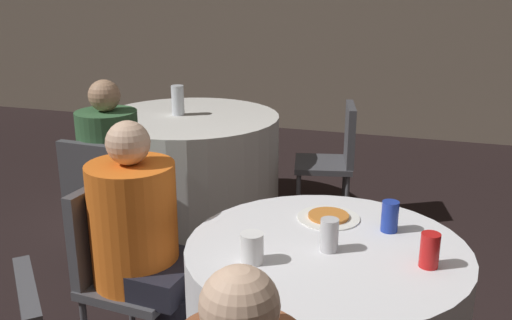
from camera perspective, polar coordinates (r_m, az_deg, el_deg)
The scene contains 13 objects.
wall_back at distance 6.41m, azimuth 15.18°, elevation 14.47°, with size 16.00×0.06×2.80m.
table_far at distance 4.22m, azimuth -6.59°, elevation -0.60°, with size 1.30×1.30×0.76m.
chair_near_west at distance 2.61m, azimuth -13.53°, elevation -9.71°, with size 0.44×0.43×0.86m.
chair_far_south at distance 3.33m, azimuth -15.06°, elevation -3.71°, with size 0.42×0.43×0.86m.
chair_far_east at distance 4.10m, azimuth 8.03°, elevation 0.79°, with size 0.48×0.47×0.86m.
person_green_jacket at distance 3.42m, azimuth -13.67°, elevation -1.62°, with size 0.35×0.51×1.17m.
person_orange_shirt at distance 2.50m, azimuth -10.81°, elevation -8.82°, with size 0.52×0.38×1.15m.
pizza_plate_near at distance 2.36m, azimuth 7.26°, elevation -5.66°, with size 0.26×0.26×0.02m.
soda_can_silver at distance 2.07m, azimuth 7.34°, elevation -7.45°, with size 0.07×0.07×0.12m.
soda_can_red at distance 2.04m, azimuth 16.98°, elevation -8.63°, with size 0.07×0.07×0.12m.
soda_can_blue at distance 2.27m, azimuth 13.24°, elevation -5.51°, with size 0.07×0.07×0.12m.
cup_near at distance 1.98m, azimuth -0.41°, elevation -8.78°, with size 0.08×0.08×0.11m.
bottle_far at distance 4.13m, azimuth -7.83°, elevation 5.93°, with size 0.09×0.09×0.21m.
Camera 1 is at (0.28, -1.75, 1.70)m, focal length 40.00 mm.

